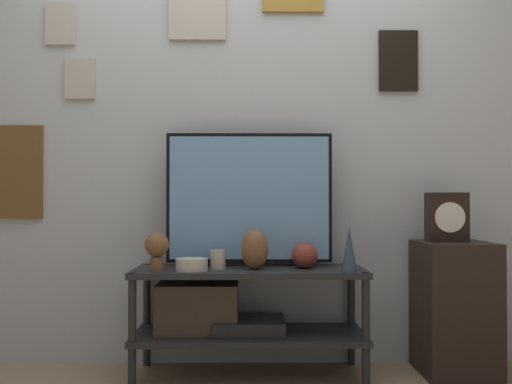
{
  "coord_description": "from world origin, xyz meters",
  "views": [
    {
      "loc": [
        0.0,
        -2.82,
        0.9
      ],
      "look_at": [
        0.04,
        0.27,
        0.95
      ],
      "focal_mm": 42.0,
      "sensor_mm": 36.0,
      "label": 1
    }
  ],
  "objects_px": {
    "vase_wide_bowl": "(191,265)",
    "vase_round_glass": "(304,255)",
    "vase_urn_stoneware": "(254,249)",
    "mantel_clock": "(446,217)",
    "vase_slim_bronze": "(348,249)",
    "television": "(249,198)",
    "candle_jar": "(217,260)",
    "decorative_bust": "(156,247)"
  },
  "relations": [
    {
      "from": "television",
      "to": "mantel_clock",
      "type": "relative_size",
      "value": 3.42
    },
    {
      "from": "decorative_bust",
      "to": "television",
      "type": "bearing_deg",
      "value": 26.24
    },
    {
      "from": "vase_round_glass",
      "to": "decorative_bust",
      "type": "xyz_separation_m",
      "value": [
        -0.74,
        -0.12,
        0.05
      ]
    },
    {
      "from": "decorative_bust",
      "to": "vase_wide_bowl",
      "type": "bearing_deg",
      "value": 3.92
    },
    {
      "from": "television",
      "to": "vase_wide_bowl",
      "type": "height_order",
      "value": "television"
    },
    {
      "from": "television",
      "to": "candle_jar",
      "type": "height_order",
      "value": "television"
    },
    {
      "from": "vase_slim_bronze",
      "to": "decorative_bust",
      "type": "xyz_separation_m",
      "value": [
        -0.95,
        0.04,
        0.0
      ]
    },
    {
      "from": "vase_urn_stoneware",
      "to": "vase_slim_bronze",
      "type": "bearing_deg",
      "value": -13.55
    },
    {
      "from": "television",
      "to": "vase_wide_bowl",
      "type": "xyz_separation_m",
      "value": [
        -0.29,
        -0.22,
        -0.33
      ]
    },
    {
      "from": "vase_slim_bronze",
      "to": "candle_jar",
      "type": "distance_m",
      "value": 0.66
    },
    {
      "from": "vase_urn_stoneware",
      "to": "candle_jar",
      "type": "bearing_deg",
      "value": 176.97
    },
    {
      "from": "candle_jar",
      "to": "vase_round_glass",
      "type": "bearing_deg",
      "value": 4.11
    },
    {
      "from": "candle_jar",
      "to": "decorative_bust",
      "type": "xyz_separation_m",
      "value": [
        -0.3,
        -0.08,
        0.07
      ]
    },
    {
      "from": "vase_slim_bronze",
      "to": "vase_round_glass",
      "type": "height_order",
      "value": "vase_slim_bronze"
    },
    {
      "from": "vase_slim_bronze",
      "to": "mantel_clock",
      "type": "xyz_separation_m",
      "value": [
        0.55,
        0.2,
        0.15
      ]
    },
    {
      "from": "vase_slim_bronze",
      "to": "vase_urn_stoneware",
      "type": "relative_size",
      "value": 1.1
    },
    {
      "from": "television",
      "to": "vase_urn_stoneware",
      "type": "distance_m",
      "value": 0.3
    },
    {
      "from": "vase_urn_stoneware",
      "to": "vase_wide_bowl",
      "type": "bearing_deg",
      "value": -168.75
    },
    {
      "from": "candle_jar",
      "to": "decorative_bust",
      "type": "relative_size",
      "value": 0.51
    },
    {
      "from": "candle_jar",
      "to": "vase_urn_stoneware",
      "type": "bearing_deg",
      "value": -3.03
    },
    {
      "from": "vase_wide_bowl",
      "to": "vase_round_glass",
      "type": "relative_size",
      "value": 1.18
    },
    {
      "from": "vase_slim_bronze",
      "to": "mantel_clock",
      "type": "bearing_deg",
      "value": 20.1
    },
    {
      "from": "vase_urn_stoneware",
      "to": "mantel_clock",
      "type": "bearing_deg",
      "value": 5.06
    },
    {
      "from": "vase_round_glass",
      "to": "candle_jar",
      "type": "xyz_separation_m",
      "value": [
        -0.45,
        -0.03,
        -0.02
      ]
    },
    {
      "from": "candle_jar",
      "to": "mantel_clock",
      "type": "xyz_separation_m",
      "value": [
        1.2,
        0.08,
        0.21
      ]
    },
    {
      "from": "vase_urn_stoneware",
      "to": "mantel_clock",
      "type": "distance_m",
      "value": 1.03
    },
    {
      "from": "mantel_clock",
      "to": "television",
      "type": "bearing_deg",
      "value": 176.51
    },
    {
      "from": "television",
      "to": "decorative_bust",
      "type": "height_order",
      "value": "television"
    },
    {
      "from": "vase_wide_bowl",
      "to": "candle_jar",
      "type": "xyz_separation_m",
      "value": [
        0.13,
        0.07,
        0.02
      ]
    },
    {
      "from": "television",
      "to": "vase_slim_bronze",
      "type": "distance_m",
      "value": 0.61
    },
    {
      "from": "mantel_clock",
      "to": "candle_jar",
      "type": "bearing_deg",
      "value": -176.2
    },
    {
      "from": "vase_slim_bronze",
      "to": "candle_jar",
      "type": "relative_size",
      "value": 2.31
    },
    {
      "from": "vase_wide_bowl",
      "to": "vase_round_glass",
      "type": "xyz_separation_m",
      "value": [
        0.57,
        0.1,
        0.04
      ]
    },
    {
      "from": "vase_slim_bronze",
      "to": "television",
      "type": "bearing_deg",
      "value": 151.56
    },
    {
      "from": "decorative_bust",
      "to": "vase_round_glass",
      "type": "bearing_deg",
      "value": 8.88
    },
    {
      "from": "vase_wide_bowl",
      "to": "vase_urn_stoneware",
      "type": "relative_size",
      "value": 0.78
    },
    {
      "from": "vase_wide_bowl",
      "to": "vase_round_glass",
      "type": "height_order",
      "value": "vase_round_glass"
    },
    {
      "from": "television",
      "to": "vase_round_glass",
      "type": "xyz_separation_m",
      "value": [
        0.28,
        -0.11,
        -0.3
      ]
    },
    {
      "from": "vase_round_glass",
      "to": "vase_urn_stoneware",
      "type": "distance_m",
      "value": 0.26
    },
    {
      "from": "vase_urn_stoneware",
      "to": "candle_jar",
      "type": "distance_m",
      "value": 0.2
    },
    {
      "from": "television",
      "to": "vase_round_glass",
      "type": "bearing_deg",
      "value": -21.29
    },
    {
      "from": "vase_slim_bronze",
      "to": "decorative_bust",
      "type": "distance_m",
      "value": 0.95
    }
  ]
}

